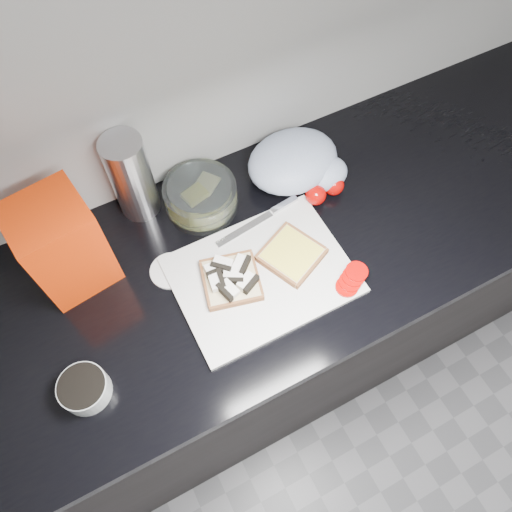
{
  "coord_description": "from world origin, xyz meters",
  "views": [
    {
      "loc": [
        -0.16,
        0.68,
        1.94
      ],
      "look_at": [
        0.1,
        1.16,
        0.95
      ],
      "focal_mm": 35.0,
      "sensor_mm": 36.0,
      "label": 1
    }
  ],
  "objects": [
    {
      "name": "bread_bag",
      "position": [
        -0.27,
        1.34,
        1.02
      ],
      "size": [
        0.18,
        0.17,
        0.25
      ],
      "primitive_type": "cube",
      "rotation": [
        0.0,
        0.0,
        0.14
      ],
      "color": "red",
      "rests_on": "countertop"
    },
    {
      "name": "base_cabinet",
      "position": [
        0.0,
        1.2,
        0.43
      ],
      "size": [
        3.5,
        0.6,
        0.86
      ],
      "primitive_type": "cube",
      "color": "black",
      "rests_on": "ground"
    },
    {
      "name": "countertop",
      "position": [
        0.0,
        1.2,
        0.88
      ],
      "size": [
        3.5,
        0.64,
        0.04
      ],
      "primitive_type": "cube",
      "color": "black",
      "rests_on": "base_cabinet"
    },
    {
      "name": "knife",
      "position": [
        0.19,
        1.27,
        0.92
      ],
      "size": [
        0.24,
        0.05,
        0.01
      ],
      "rotation": [
        0.0,
        0.0,
        0.13
      ],
      "color": "silver",
      "rests_on": "cutting_board"
    },
    {
      "name": "steel_canister",
      "position": [
        -0.08,
        1.45,
        1.02
      ],
      "size": [
        0.1,
        0.1,
        0.23
      ],
      "primitive_type": "cylinder",
      "color": "#B8B7BD",
      "rests_on": "countertop"
    },
    {
      "name": "bread_left",
      "position": [
        0.03,
        1.15,
        0.93
      ],
      "size": [
        0.16,
        0.16,
        0.04
      ],
      "rotation": [
        0.0,
        0.0,
        -0.24
      ],
      "color": "#C6AF8B",
      "rests_on": "cutting_board"
    },
    {
      "name": "tub_lid",
      "position": [
        -0.09,
        1.24,
        0.9
      ],
      "size": [
        0.12,
        0.12,
        0.01
      ],
      "primitive_type": "cylinder",
      "rotation": [
        0.0,
        0.0,
        -0.3
      ],
      "color": "silver",
      "rests_on": "countertop"
    },
    {
      "name": "cutting_board",
      "position": [
        0.1,
        1.13,
        0.91
      ],
      "size": [
        0.4,
        0.3,
        0.01
      ],
      "primitive_type": "cube",
      "color": "silver",
      "rests_on": "countertop"
    },
    {
      "name": "tomato_slices",
      "position": [
        0.27,
        1.02,
        0.92
      ],
      "size": [
        0.1,
        0.08,
        0.02
      ],
      "rotation": [
        0.0,
        0.0,
        0.0
      ],
      "color": "#AF0704",
      "rests_on": "cutting_board"
    },
    {
      "name": "whole_tomatoes",
      "position": [
        0.35,
        1.26,
        0.93
      ],
      "size": [
        0.11,
        0.06,
        0.05
      ],
      "rotation": [
        0.0,
        0.0,
        0.41
      ],
      "color": "#AF0704",
      "rests_on": "countertop"
    },
    {
      "name": "seed_tub",
      "position": [
        -0.35,
        1.06,
        0.93
      ],
      "size": [
        0.1,
        0.1,
        0.05
      ],
      "color": "#ACB1B1",
      "rests_on": "countertop"
    },
    {
      "name": "bread_right",
      "position": [
        0.18,
        1.14,
        0.92
      ],
      "size": [
        0.17,
        0.17,
        0.02
      ],
      "rotation": [
        0.0,
        0.0,
        0.42
      ],
      "color": "#C6AF8B",
      "rests_on": "cutting_board"
    },
    {
      "name": "grocery_bag",
      "position": [
        0.32,
        1.35,
        0.95
      ],
      "size": [
        0.25,
        0.22,
        0.11
      ],
      "rotation": [
        0.0,
        0.0,
        0.05
      ],
      "color": "#AEB9D6",
      "rests_on": "countertop"
    },
    {
      "name": "glass_bowl",
      "position": [
        0.06,
        1.38,
        0.94
      ],
      "size": [
        0.18,
        0.18,
        0.08
      ],
      "rotation": [
        0.0,
        0.0,
        0.26
      ],
      "color": "silver",
      "rests_on": "countertop"
    }
  ]
}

